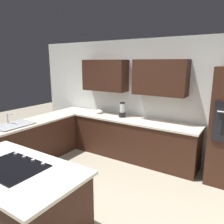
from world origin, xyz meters
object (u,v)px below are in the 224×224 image
object	(u,v)px
cooktop	(12,167)
blender	(122,111)
mixing_bowl	(99,111)
sink_unit	(14,125)

from	to	relation	value
cooktop	blender	bearing A→B (deg)	-87.41
blender	mixing_bowl	world-z (taller)	blender
sink_unit	mixing_bowl	distance (m)	1.90
cooktop	blender	xyz separation A→B (m)	(0.13, -2.78, 0.14)
blender	mixing_bowl	size ratio (longest dim) A/B	1.93
cooktop	blender	world-z (taller)	blender
cooktop	blender	size ratio (longest dim) A/B	2.24
sink_unit	cooktop	distance (m)	1.87
cooktop	mixing_bowl	size ratio (longest dim) A/B	4.32
sink_unit	cooktop	world-z (taller)	sink_unit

